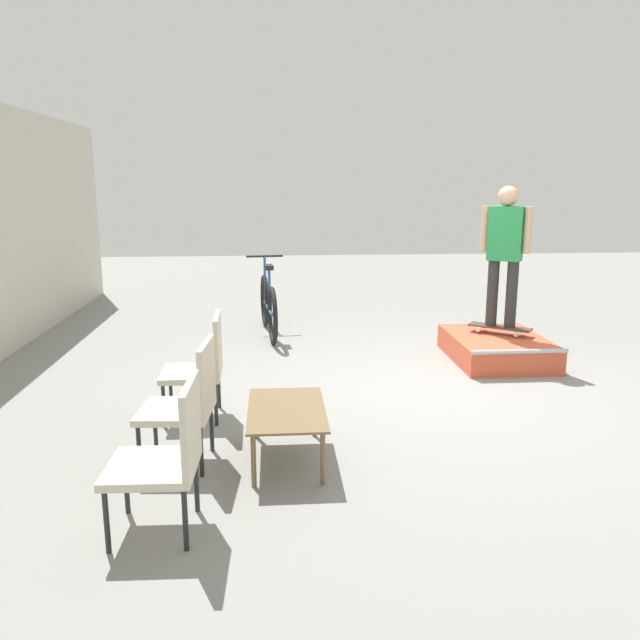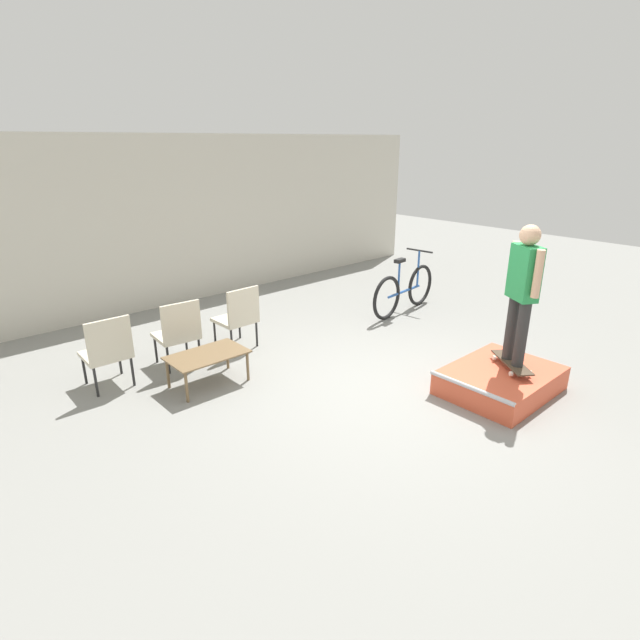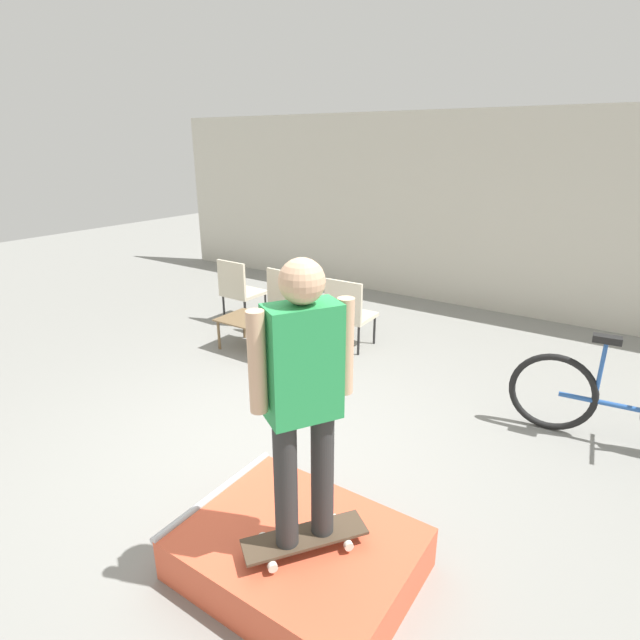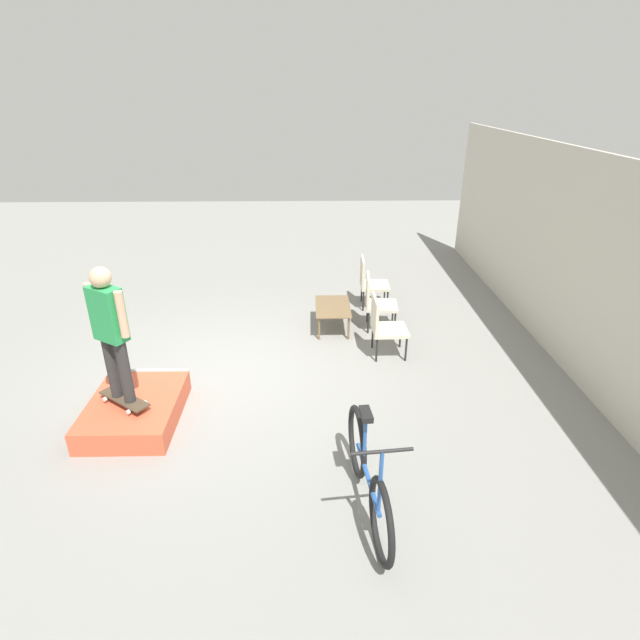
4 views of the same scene
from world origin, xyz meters
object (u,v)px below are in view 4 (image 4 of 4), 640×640
at_px(person_skater, 110,325).
at_px(bicycle, 368,475).
at_px(coffee_table, 333,308).
at_px(patio_chair_center, 376,300).
at_px(skateboard_on_ramp, 124,399).
at_px(patio_chair_left, 370,280).
at_px(skate_ramp_box, 135,409).
at_px(patio_chair_right, 384,324).

distance_m(person_skater, bicycle, 3.22).
xyz_separation_m(coffee_table, patio_chair_center, (-0.01, 0.72, 0.14)).
distance_m(skateboard_on_ramp, patio_chair_left, 4.88).
bearing_deg(skate_ramp_box, patio_chair_right, 116.05).
bearing_deg(patio_chair_center, skate_ramp_box, 132.16).
bearing_deg(skate_ramp_box, patio_chair_center, 127.87).
distance_m(skateboard_on_ramp, bicycle, 3.08).
bearing_deg(skateboard_on_ramp, patio_chair_center, 74.64).
xyz_separation_m(skate_ramp_box, bicycle, (1.48, 2.70, 0.25)).
bearing_deg(patio_chair_left, bicycle, 174.95).
bearing_deg(patio_chair_center, person_skater, 132.76).
bearing_deg(skate_ramp_box, bicycle, 61.17).
relative_size(skate_ramp_box, patio_chair_center, 1.50).
xyz_separation_m(skateboard_on_ramp, bicycle, (1.38, 2.76, 0.03)).
bearing_deg(person_skater, patio_chair_right, 58.32).
distance_m(patio_chair_center, bicycle, 4.06).
xyz_separation_m(person_skater, patio_chair_left, (-3.57, 3.32, -0.83)).
relative_size(person_skater, patio_chair_center, 1.75).
height_order(person_skater, coffee_table, person_skater).
distance_m(skateboard_on_ramp, patio_chair_right, 3.73).
relative_size(coffee_table, bicycle, 0.52).
relative_size(person_skater, coffee_table, 1.73).
distance_m(person_skater, patio_chair_center, 4.33).
xyz_separation_m(skateboard_on_ramp, patio_chair_right, (-1.70, 3.32, 0.14)).
height_order(skate_ramp_box, patio_chair_left, patio_chair_left).
bearing_deg(patio_chair_left, skate_ramp_box, 138.19).
relative_size(coffee_table, patio_chair_right, 1.02).
xyz_separation_m(person_skater, coffee_table, (-2.63, 2.60, -0.98)).
height_order(skateboard_on_ramp, patio_chair_center, patio_chair_center).
height_order(coffee_table, patio_chair_right, patio_chair_right).
distance_m(skate_ramp_box, skateboard_on_ramp, 0.26).
bearing_deg(patio_chair_right, skateboard_on_ramp, 115.69).
xyz_separation_m(coffee_table, patio_chair_right, (0.94, 0.72, 0.14)).
height_order(person_skater, patio_chair_center, person_skater).
distance_m(patio_chair_right, bicycle, 3.13).
bearing_deg(coffee_table, patio_chair_left, 142.39).
bearing_deg(patio_chair_right, person_skater, 115.69).
distance_m(coffee_table, patio_chair_right, 1.19).
xyz_separation_m(skate_ramp_box, person_skater, (0.10, -0.06, 1.20)).
height_order(person_skater, patio_chair_left, person_skater).
bearing_deg(coffee_table, skateboard_on_ramp, -44.66).
xyz_separation_m(skateboard_on_ramp, coffee_table, (-2.63, 2.60, -0.01)).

